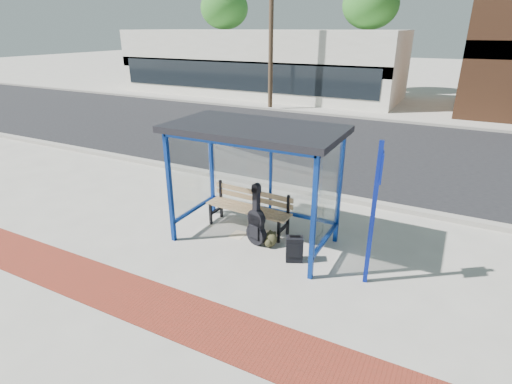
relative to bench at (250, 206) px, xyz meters
The scene contains 19 objects.
ground 0.78m from the bench, 52.32° to the right, with size 120.00×120.00×0.00m, color #B2ADA0.
brick_paver_strip 3.13m from the bench, 83.30° to the right, with size 60.00×1.00×0.01m, color maroon.
curb_near 2.50m from the bench, 81.58° to the left, with size 60.00×0.25×0.12m, color gray.
street_asphalt 7.56m from the bench, 87.26° to the left, with size 60.00×10.00×0.00m, color black.
curb_far 12.65m from the bench, 88.37° to the left, with size 60.00×0.25×0.12m, color gray.
far_sidewalk 14.55m from the bench, 88.58° to the left, with size 60.00×4.00×0.01m, color #B2ADA0.
bus_shelter 1.64m from the bench, 47.67° to the right, with size 3.30×1.80×2.42m.
storefront_white 19.59m from the bench, 116.25° to the left, with size 18.00×6.04×4.00m.
tree_left 25.96m from the bench, 122.35° to the left, with size 3.60×3.60×7.03m.
tree_mid 22.25m from the bench, 96.99° to the left, with size 3.60×3.60×7.03m.
utility_pole_west 14.56m from the bench, 113.56° to the left, with size 1.60×0.24×8.00m.
bench is the anchor object (origin of this frame).
guitar_bag 0.74m from the bench, 51.38° to the right, with size 0.47×0.25×1.25m.
suitcase 1.64m from the bench, 30.57° to the right, with size 0.37×0.31×0.55m.
backpack 1.00m from the bench, 35.56° to the right, with size 0.29×0.27×0.33m.
sign_post 3.03m from the bench, 17.57° to the right, with size 0.13×0.32×2.53m.
newspaper_a 0.67m from the bench, 97.83° to the right, with size 0.36×0.29×0.01m, color white.
newspaper_b 0.79m from the bench, 34.19° to the right, with size 0.34×0.27×0.01m, color white.
newspaper_c 0.76m from the bench, ahead, with size 0.33×0.26×0.01m, color white.
Camera 1 is at (3.37, -6.48, 4.10)m, focal length 28.00 mm.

